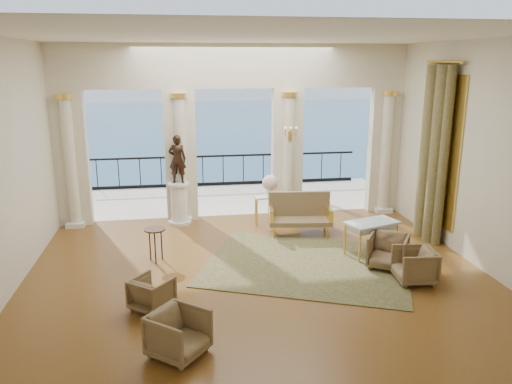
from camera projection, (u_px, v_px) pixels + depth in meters
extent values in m
plane|color=#4A2C10|center=(258.00, 275.00, 9.81)|extent=(9.00, 9.00, 0.00)
plane|color=beige|center=(316.00, 235.00, 5.41)|extent=(9.00, 0.00, 9.00)
plane|color=beige|center=(0.00, 171.00, 8.56)|extent=(0.00, 8.00, 8.00)
plane|color=beige|center=(481.00, 156.00, 9.90)|extent=(0.00, 8.00, 8.00)
plane|color=white|center=(258.00, 36.00, 8.65)|extent=(9.00, 9.00, 0.00)
cube|color=beige|center=(234.00, 66.00, 12.47)|extent=(9.00, 0.30, 1.10)
cube|color=beige|center=(72.00, 159.00, 12.44)|extent=(0.80, 0.30, 3.40)
cylinder|color=beige|center=(71.00, 164.00, 12.29)|extent=(0.28, 0.28, 3.20)
cylinder|color=#ECBF4D|center=(64.00, 97.00, 11.87)|extent=(0.40, 0.40, 0.12)
cube|color=silver|center=(76.00, 224.00, 12.69)|extent=(0.45, 0.45, 0.12)
cube|color=beige|center=(181.00, 156.00, 12.84)|extent=(0.80, 0.30, 3.40)
cylinder|color=beige|center=(181.00, 161.00, 12.69)|extent=(0.28, 0.28, 3.20)
cylinder|color=#ECBF4D|center=(178.00, 95.00, 12.27)|extent=(0.40, 0.40, 0.12)
cube|color=silver|center=(183.00, 219.00, 13.09)|extent=(0.45, 0.45, 0.12)
cube|color=beige|center=(287.00, 153.00, 13.26)|extent=(0.80, 0.30, 3.40)
cylinder|color=beige|center=(288.00, 158.00, 13.11)|extent=(0.28, 0.28, 3.20)
cylinder|color=#ECBF4D|center=(289.00, 94.00, 12.69)|extent=(0.40, 0.40, 0.12)
cube|color=silver|center=(287.00, 214.00, 13.51)|extent=(0.45, 0.45, 0.12)
cube|color=beige|center=(383.00, 150.00, 13.66)|extent=(0.80, 0.30, 3.40)
cylinder|color=beige|center=(386.00, 155.00, 13.51)|extent=(0.28, 0.28, 3.20)
cylinder|color=#ECBF4D|center=(390.00, 93.00, 13.09)|extent=(0.40, 0.40, 0.12)
cube|color=silver|center=(382.00, 209.00, 13.91)|extent=(0.45, 0.45, 0.12)
cube|color=#C2B5A0|center=(228.00, 199.00, 15.36)|extent=(10.00, 3.60, 0.10)
cube|color=black|center=(223.00, 156.00, 16.62)|extent=(9.00, 0.06, 0.06)
cube|color=black|center=(223.00, 183.00, 16.86)|extent=(9.00, 0.06, 0.10)
cylinder|color=black|center=(223.00, 170.00, 16.75)|extent=(0.03, 0.03, 1.00)
cylinder|color=black|center=(97.00, 175.00, 16.14)|extent=(0.03, 0.03, 1.00)
cylinder|color=black|center=(341.00, 167.00, 17.36)|extent=(0.03, 0.03, 1.00)
cylinder|color=#4C3823|center=(287.00, 125.00, 15.87)|extent=(0.20, 0.20, 4.20)
plane|color=#23557F|center=(189.00, 136.00, 68.65)|extent=(160.00, 160.00, 0.00)
cylinder|color=#474225|center=(444.00, 159.00, 10.94)|extent=(0.26, 0.26, 4.00)
cylinder|color=#474225|center=(432.00, 155.00, 11.36)|extent=(0.32, 0.32, 4.00)
cylinder|color=#474225|center=(424.00, 151.00, 11.80)|extent=(0.26, 0.26, 4.00)
cylinder|color=#ECBF4D|center=(444.00, 62.00, 10.85)|extent=(0.08, 1.40, 0.08)
cube|color=#ECBF4D|center=(441.00, 150.00, 11.37)|extent=(0.04, 1.60, 3.40)
cube|color=#ECBF4D|center=(290.00, 136.00, 12.82)|extent=(0.10, 0.04, 0.25)
cylinder|color=#ECBF4D|center=(285.00, 133.00, 12.70)|extent=(0.02, 0.02, 0.22)
cylinder|color=#ECBF4D|center=(291.00, 133.00, 12.72)|extent=(0.02, 0.02, 0.22)
cylinder|color=#ECBF4D|center=(296.00, 132.00, 12.74)|extent=(0.02, 0.02, 0.22)
cube|color=#2D3518|center=(306.00, 264.00, 10.28)|extent=(4.95, 4.46, 0.02)
imported|color=#42331E|center=(178.00, 332.00, 7.06)|extent=(0.97, 0.98, 0.74)
imported|color=#42331E|center=(388.00, 249.00, 10.08)|extent=(1.01, 0.99, 0.77)
imported|color=#42331E|center=(415.00, 264.00, 9.42)|extent=(0.73, 0.77, 0.73)
imported|color=#42331E|center=(152.00, 292.00, 8.40)|extent=(0.83, 0.82, 0.63)
cube|color=#42331E|center=(300.00, 221.00, 12.00)|extent=(1.57, 0.80, 0.11)
cube|color=#42331E|center=(299.00, 204.00, 12.19)|extent=(1.50, 0.28, 0.61)
cube|color=#ECBF4D|center=(271.00, 214.00, 11.93)|extent=(0.17, 0.62, 0.29)
cube|color=#ECBF4D|center=(329.00, 213.00, 11.97)|extent=(0.17, 0.62, 0.29)
cylinder|color=#ECBF4D|center=(274.00, 233.00, 11.80)|extent=(0.06, 0.06, 0.28)
cylinder|color=#ECBF4D|center=(328.00, 232.00, 11.83)|extent=(0.06, 0.06, 0.28)
cylinder|color=#ECBF4D|center=(273.00, 226.00, 12.27)|extent=(0.06, 0.06, 0.28)
cylinder|color=#ECBF4D|center=(325.00, 225.00, 12.30)|extent=(0.06, 0.06, 0.28)
cube|color=#A5BECB|center=(372.00, 223.00, 10.65)|extent=(1.23, 0.91, 0.05)
cylinder|color=#ECBF4D|center=(360.00, 247.00, 10.31)|extent=(0.04, 0.04, 0.70)
cylinder|color=#ECBF4D|center=(397.00, 239.00, 10.75)|extent=(0.04, 0.04, 0.70)
cylinder|color=#ECBF4D|center=(345.00, 239.00, 10.74)|extent=(0.04, 0.04, 0.70)
cylinder|color=#ECBF4D|center=(381.00, 232.00, 11.18)|extent=(0.04, 0.04, 0.70)
cylinder|color=silver|center=(180.00, 222.00, 12.92)|extent=(0.59, 0.59, 0.08)
cylinder|color=silver|center=(179.00, 203.00, 12.79)|extent=(0.43, 0.43, 0.94)
cylinder|color=silver|center=(178.00, 184.00, 12.66)|extent=(0.55, 0.55, 0.06)
imported|color=black|center=(177.00, 159.00, 12.50)|extent=(0.49, 0.37, 1.22)
cube|color=silver|center=(270.00, 197.00, 12.65)|extent=(0.84, 0.45, 0.04)
cylinder|color=#ECBF4D|center=(258.00, 214.00, 12.53)|extent=(0.04, 0.04, 0.71)
cylinder|color=#ECBF4D|center=(284.00, 211.00, 12.76)|extent=(0.04, 0.04, 0.71)
cylinder|color=#ECBF4D|center=(255.00, 211.00, 12.73)|extent=(0.04, 0.04, 0.71)
cylinder|color=#ECBF4D|center=(281.00, 208.00, 12.96)|extent=(0.04, 0.04, 0.71)
cylinder|color=white|center=(270.00, 191.00, 12.61)|extent=(0.20, 0.20, 0.25)
sphere|color=#D39298|center=(270.00, 183.00, 12.56)|extent=(0.41, 0.41, 0.41)
cylinder|color=black|center=(155.00, 229.00, 10.33)|extent=(0.44, 0.44, 0.03)
cylinder|color=black|center=(162.00, 244.00, 10.50)|extent=(0.03, 0.03, 0.68)
cylinder|color=black|center=(150.00, 245.00, 10.47)|extent=(0.03, 0.03, 0.68)
cylinder|color=black|center=(155.00, 248.00, 10.28)|extent=(0.03, 0.03, 0.68)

